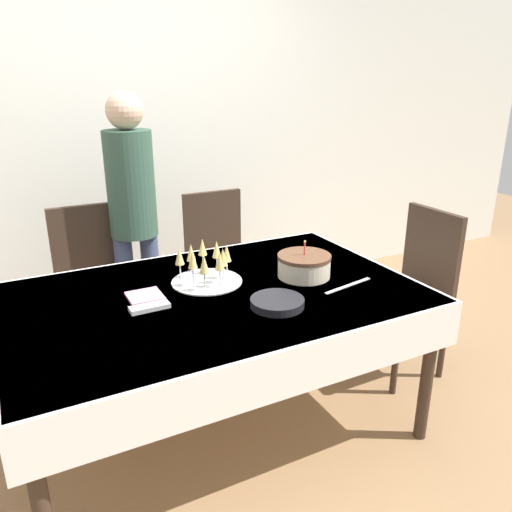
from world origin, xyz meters
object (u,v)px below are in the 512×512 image
champagne_tray (206,264)px  plate_stack_main (277,303)px  dining_chair_far_left (93,281)px  dining_chair_far_right (220,259)px  person_standing (132,204)px  dining_chair_right_end (414,285)px  birthday_cake (304,266)px

champagne_tray → plate_stack_main: (0.17, -0.39, -0.07)m
champagne_tray → plate_stack_main: champagne_tray is taller
dining_chair_far_left → dining_chair_far_right: same height
plate_stack_main → person_standing: (-0.30, 1.21, 0.20)m
dining_chair_right_end → champagne_tray: dining_chair_right_end is taller
dining_chair_right_end → champagne_tray: 1.27m
plate_stack_main → person_standing: 1.26m
dining_chair_far_right → champagne_tray: 0.93m
dining_chair_far_right → birthday_cake: dining_chair_far_right is taller
birthday_cake → champagne_tray: bearing=161.6°
birthday_cake → champagne_tray: birthday_cake is taller
dining_chair_right_end → champagne_tray: size_ratio=2.87×
dining_chair_right_end → plate_stack_main: bearing=-166.4°
birthday_cake → plate_stack_main: (-0.29, -0.24, -0.04)m
birthday_cake → person_standing: size_ratio=0.16×
birthday_cake → person_standing: 1.14m
birthday_cake → dining_chair_far_left: bearing=133.1°
dining_chair_far_left → plate_stack_main: dining_chair_far_left is taller
dining_chair_right_end → dining_chair_far_right: bearing=132.4°
champagne_tray → person_standing: bearing=99.6°
dining_chair_far_left → plate_stack_main: 1.33m
dining_chair_far_left → birthday_cake: bearing=-46.9°
birthday_cake → plate_stack_main: birthday_cake is taller
dining_chair_right_end → birthday_cake: size_ratio=3.71×
person_standing → plate_stack_main: bearing=-75.9°
dining_chair_far_left → dining_chair_right_end: (1.65, -0.91, 0.00)m
dining_chair_far_left → dining_chair_far_right: bearing=0.0°
dining_chair_right_end → plate_stack_main: dining_chair_right_end is taller
birthday_cake → champagne_tray: size_ratio=0.77×
person_standing → champagne_tray: bearing=-80.4°
champagne_tray → person_standing: (-0.14, 0.81, 0.13)m
champagne_tray → dining_chair_far_left: bearing=118.1°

